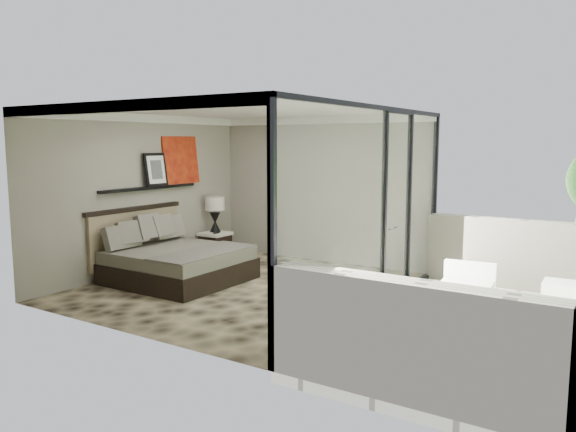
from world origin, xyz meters
The scene contains 14 objects.
floor centered at (0.00, 0.00, 0.00)m, with size 5.00×5.00×0.00m, color black.
ceiling centered at (0.00, 0.00, 2.79)m, with size 4.50×5.00×0.02m, color silver.
back_wall centered at (0.00, 2.49, 1.40)m, with size 4.50×0.02×2.80m, color gray.
left_wall centered at (-2.24, 0.00, 1.40)m, with size 0.02×5.00×2.80m, color gray.
glass_wall centered at (2.25, 0.00, 1.40)m, with size 0.08×5.00×2.80m, color white.
terrace_slab centered at (3.75, 0.00, -0.06)m, with size 3.00×5.00×0.12m, color silver.
picture_ledge centered at (-2.18, 0.10, 1.50)m, with size 0.12×2.20×0.05m, color black.
bed centered at (-1.29, -0.25, 0.34)m, with size 2.06×1.99×1.14m.
nightstand centered at (-1.92, 1.57, 0.26)m, with size 0.53×0.53×0.53m, color black.
table_lamp centered at (-1.96, 1.62, 0.97)m, with size 0.39×0.39×0.71m.
abstract_canvas centered at (-2.19, 0.93, 1.97)m, with size 0.04×0.90×0.90m, color #C74C11.
framed_print centered at (-2.14, 0.22, 1.82)m, with size 0.03×0.50×0.60m, color black.
ottoman centered at (4.45, 1.19, 0.22)m, with size 0.45×0.45×0.45m, color white.
lounger centered at (3.29, 0.60, 0.18)m, with size 0.88×1.54×0.58m.
Camera 1 is at (5.35, -6.98, 2.31)m, focal length 35.00 mm.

